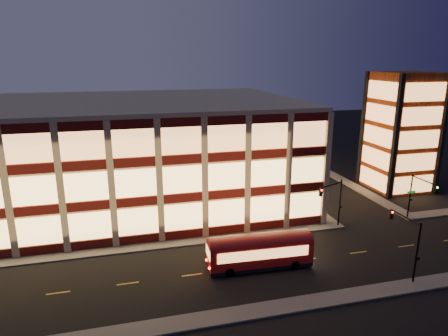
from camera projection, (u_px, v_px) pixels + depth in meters
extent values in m
plane|color=black|center=(145.00, 251.00, 42.78)|extent=(200.00, 200.00, 0.00)
cube|color=#514F4C|center=(116.00, 250.00, 42.97)|extent=(54.00, 2.00, 0.15)
cube|color=#514F4C|center=(283.00, 186.00, 64.21)|extent=(2.00, 30.00, 0.15)
cube|color=#514F4C|center=(448.00, 212.00, 53.44)|extent=(14.00, 2.00, 0.15)
cube|color=#514F4C|center=(344.00, 181.00, 66.89)|extent=(2.00, 30.00, 0.15)
cube|color=#514F4C|center=(157.00, 327.00, 30.65)|extent=(100.00, 2.00, 0.15)
cube|color=tan|center=(113.00, 154.00, 56.02)|extent=(50.00, 30.00, 14.00)
cube|color=tan|center=(109.00, 102.00, 54.07)|extent=(50.40, 30.40, 0.50)
cube|color=#470C0A|center=(116.00, 241.00, 43.63)|extent=(50.10, 0.25, 1.00)
cube|color=#F0BA64|center=(115.00, 224.00, 43.09)|extent=(49.00, 0.20, 3.00)
cube|color=#470C0A|center=(278.00, 183.00, 63.84)|extent=(0.25, 30.10, 1.00)
cube|color=#F0BA64|center=(278.00, 170.00, 63.27)|extent=(0.20, 29.00, 3.00)
cube|color=#470C0A|center=(113.00, 204.00, 42.45)|extent=(50.10, 0.25, 1.00)
cube|color=#F0BA64|center=(112.00, 185.00, 41.91)|extent=(49.00, 0.20, 3.00)
cube|color=#470C0A|center=(279.00, 156.00, 62.66)|extent=(0.25, 30.10, 1.00)
cube|color=#F0BA64|center=(279.00, 143.00, 62.09)|extent=(0.20, 29.00, 3.00)
cube|color=#470C0A|center=(110.00, 164.00, 41.27)|extent=(50.10, 0.25, 1.00)
cube|color=#F0BA64|center=(108.00, 144.00, 40.72)|extent=(49.00, 0.20, 3.00)
cube|color=#470C0A|center=(280.00, 129.00, 61.48)|extent=(0.25, 30.10, 1.00)
cube|color=#F0BA64|center=(280.00, 115.00, 60.91)|extent=(0.20, 29.00, 3.00)
cube|color=#8C3814|center=(401.00, 132.00, 61.29)|extent=(8.00, 8.00, 18.00)
cube|color=black|center=(395.00, 138.00, 56.59)|extent=(0.60, 0.60, 18.00)
cube|color=black|center=(442.00, 136.00, 58.54)|extent=(0.60, 0.60, 18.00)
cube|color=black|center=(363.00, 129.00, 64.05)|extent=(0.60, 0.60, 18.00)
cube|color=black|center=(406.00, 127.00, 65.99)|extent=(0.60, 0.60, 18.00)
cube|color=#FFA559|center=(413.00, 184.00, 59.42)|extent=(6.60, 0.16, 2.60)
cube|color=#FFA559|center=(373.00, 179.00, 62.23)|extent=(0.16, 6.60, 2.60)
cube|color=#FFA559|center=(416.00, 162.00, 58.51)|extent=(6.60, 0.16, 2.60)
cube|color=#FFA559|center=(375.00, 158.00, 61.32)|extent=(0.16, 6.60, 2.60)
cube|color=#FFA559|center=(419.00, 140.00, 57.60)|extent=(6.60, 0.16, 2.60)
cube|color=#FFA559|center=(377.00, 136.00, 60.41)|extent=(0.16, 6.60, 2.60)
cube|color=#FFA559|center=(422.00, 116.00, 56.68)|extent=(6.60, 0.16, 2.60)
cube|color=#FFA559|center=(380.00, 113.00, 59.49)|extent=(0.16, 6.60, 2.60)
cube|color=#FFA559|center=(426.00, 92.00, 55.77)|extent=(6.60, 0.16, 2.60)
cube|color=#FFA559|center=(382.00, 90.00, 58.58)|extent=(0.16, 6.60, 2.60)
cylinder|color=black|center=(340.00, 203.00, 48.45)|extent=(0.18, 0.18, 6.00)
cylinder|color=black|center=(332.00, 185.00, 46.60)|extent=(3.56, 1.63, 0.14)
cube|color=black|center=(321.00, 192.00, 45.61)|extent=(0.32, 0.32, 0.95)
sphere|color=#FF0C05|center=(322.00, 190.00, 45.36)|extent=(0.20, 0.20, 0.20)
cube|color=black|center=(340.00, 207.00, 48.37)|extent=(0.25, 0.18, 0.28)
cylinder|color=black|center=(410.00, 196.00, 50.88)|extent=(0.18, 0.18, 6.00)
cylinder|color=black|center=(424.00, 180.00, 48.29)|extent=(0.14, 4.00, 0.14)
cube|color=black|center=(436.00, 189.00, 46.56)|extent=(0.32, 0.32, 0.95)
sphere|color=#0CFF26|center=(437.00, 187.00, 46.31)|extent=(0.20, 0.20, 0.20)
cube|color=black|center=(411.00, 200.00, 50.80)|extent=(0.25, 0.18, 0.28)
cube|color=#0C7226|center=(411.00, 192.00, 50.58)|extent=(1.20, 0.06, 0.28)
cylinder|color=black|center=(417.00, 253.00, 36.05)|extent=(0.18, 0.18, 6.00)
cylinder|color=black|center=(405.00, 217.00, 37.19)|extent=(0.14, 4.00, 0.14)
cube|color=black|center=(391.00, 214.00, 39.19)|extent=(0.32, 0.32, 0.95)
sphere|color=#FF0C05|center=(393.00, 212.00, 38.94)|extent=(0.20, 0.20, 0.20)
cube|color=black|center=(418.00, 258.00, 35.97)|extent=(0.25, 0.18, 0.28)
cube|color=#9D0908|center=(260.00, 251.00, 39.14)|extent=(10.35, 3.03, 2.36)
cube|color=black|center=(259.00, 264.00, 39.51)|extent=(10.35, 3.03, 0.36)
cylinder|color=black|center=(230.00, 272.00, 37.77)|extent=(0.93, 0.35, 0.92)
cylinder|color=black|center=(225.00, 261.00, 39.89)|extent=(0.93, 0.35, 0.92)
cylinder|color=black|center=(295.00, 265.00, 39.08)|extent=(0.93, 0.35, 0.92)
cylinder|color=black|center=(287.00, 254.00, 41.20)|extent=(0.93, 0.35, 0.92)
cube|color=#FFA559|center=(264.00, 254.00, 37.83)|extent=(9.00, 0.48, 1.02)
cube|color=#FFA559|center=(256.00, 242.00, 40.29)|extent=(9.00, 0.48, 1.02)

